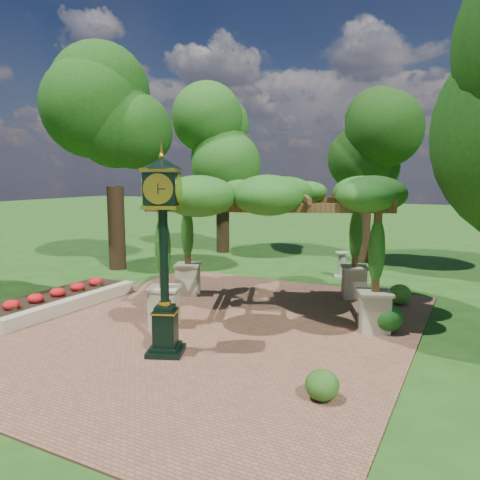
% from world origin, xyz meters
% --- Properties ---
extents(ground, '(120.00, 120.00, 0.00)m').
position_xyz_m(ground, '(0.00, 0.00, 0.00)').
color(ground, '#1E4714').
rests_on(ground, ground).
extents(brick_plaza, '(10.00, 12.00, 0.04)m').
position_xyz_m(brick_plaza, '(0.00, 1.00, 0.02)').
color(brick_plaza, brown).
rests_on(brick_plaza, ground).
extents(border_wall, '(0.35, 5.00, 0.40)m').
position_xyz_m(border_wall, '(-4.60, 0.50, 0.20)').
color(border_wall, '#C6B793').
rests_on(border_wall, ground).
extents(flower_bed, '(1.50, 5.00, 0.36)m').
position_xyz_m(flower_bed, '(-5.50, 0.50, 0.18)').
color(flower_bed, red).
rests_on(flower_bed, ground).
extents(pedestal_clock, '(1.16, 1.16, 4.49)m').
position_xyz_m(pedestal_clock, '(-0.02, -1.11, 2.69)').
color(pedestal_clock, black).
rests_on(pedestal_clock, brick_plaza).
extents(pergola, '(7.47, 6.15, 4.04)m').
position_xyz_m(pergola, '(0.64, 3.12, 3.32)').
color(pergola, tan).
rests_on(pergola, brick_plaza).
extents(sundial, '(0.69, 0.69, 1.03)m').
position_xyz_m(sundial, '(1.35, 8.71, 0.45)').
color(sundial, gray).
rests_on(sundial, ground).
extents(shrub_front, '(0.69, 0.69, 0.56)m').
position_xyz_m(shrub_front, '(3.80, -1.62, 0.32)').
color(shrub_front, '#265317').
rests_on(shrub_front, brick_plaza).
extents(shrub_mid, '(0.92, 0.92, 0.75)m').
position_xyz_m(shrub_mid, '(4.14, 2.71, 0.41)').
color(shrub_mid, '#184B15').
rests_on(shrub_mid, brick_plaza).
extents(shrub_back, '(0.71, 0.71, 0.63)m').
position_xyz_m(shrub_back, '(4.04, 5.60, 0.35)').
color(shrub_back, '#32691E').
rests_on(shrub_back, brick_plaza).
extents(tree_west_near, '(4.08, 4.08, 9.21)m').
position_xyz_m(tree_west_near, '(-7.78, 5.95, 6.30)').
color(tree_west_near, '#342115').
rests_on(tree_west_near, ground).
extents(tree_west_far, '(3.39, 3.39, 8.33)m').
position_xyz_m(tree_west_far, '(-5.93, 11.98, 5.67)').
color(tree_west_far, black).
rests_on(tree_west_far, ground).
extents(tree_north, '(3.50, 3.50, 7.72)m').
position_xyz_m(tree_north, '(1.29, 12.51, 5.27)').
color(tree_north, '#352315').
rests_on(tree_north, ground).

